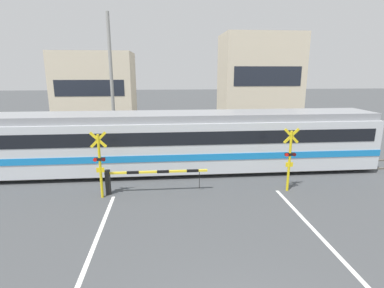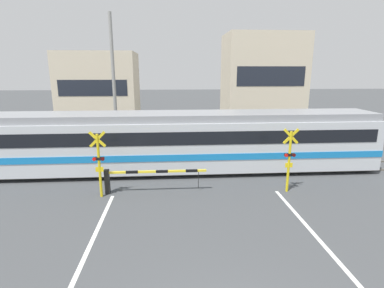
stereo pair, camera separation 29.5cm
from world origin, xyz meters
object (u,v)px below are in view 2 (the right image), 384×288
commuter_train (183,140)px  crossing_signal_right (289,158)px  crossing_barrier_near (135,176)px  crossing_barrier_far (230,143)px  crossing_signal_left (99,161)px  pedestrian (209,130)px

commuter_train → crossing_signal_right: 5.44m
crossing_barrier_near → crossing_barrier_far: same height
crossing_signal_left → crossing_signal_right: bearing=0.0°
crossing_barrier_near → pedestrian: pedestrian is taller
crossing_signal_left → crossing_signal_right: 8.02m
commuter_train → pedestrian: size_ratio=11.16×
commuter_train → crossing_signal_left: (-3.56, -3.12, -0.11)m
commuter_train → pedestrian: (2.10, 5.68, -0.62)m
crossing_signal_left → pedestrian: crossing_signal_left is taller
crossing_barrier_far → crossing_signal_left: (-6.61, -5.98, 0.79)m
crossing_barrier_near → crossing_signal_left: size_ratio=1.55×
crossing_barrier_near → pedestrian: size_ratio=2.44×
crossing_signal_right → crossing_signal_left: bearing=180.0°
crossing_barrier_far → crossing_barrier_near: bearing=-132.6°
crossing_barrier_far → crossing_signal_left: bearing=-137.9°
pedestrian → crossing_signal_left: bearing=-122.8°
crossing_barrier_far → crossing_signal_left: size_ratio=1.55×
crossing_barrier_far → crossing_signal_right: bearing=-76.8°
commuter_train → crossing_signal_right: size_ratio=7.09×
crossing_barrier_near → crossing_signal_left: (-1.41, -0.32, 0.79)m
crossing_signal_left → pedestrian: size_ratio=1.57×
crossing_signal_left → crossing_barrier_near: bearing=12.9°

